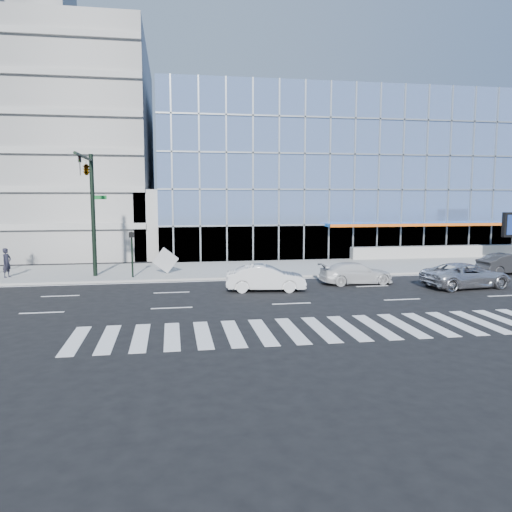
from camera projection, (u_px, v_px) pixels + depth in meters
The scene contains 15 objects.
ground at pixel (275, 289), 29.22m from camera, with size 160.00×160.00×0.00m, color black.
sidewalk at pixel (253, 269), 37.04m from camera, with size 120.00×8.00×0.15m, color gray.
theatre_building at pixel (350, 178), 56.11m from camera, with size 42.00×26.00×15.00m, color #7D9AD1.
parking_garage at pixel (28, 151), 50.15m from camera, with size 24.00×24.00×20.00m, color gray.
ramp_block at pixel (171, 223), 45.48m from camera, with size 6.00×8.00×6.00m, color gray.
tower_backdrop at pixel (33, 93), 89.90m from camera, with size 14.00×14.00×48.00m, color gray.
retaining_wall at pixel (512, 250), 44.50m from camera, with size 30.00×0.80×1.00m, color gray.
traffic_signal at pixel (88, 184), 31.13m from camera, with size 1.14×5.74×8.00m.
ped_signal_post at pixel (132, 247), 32.39m from camera, with size 0.30×0.33×3.00m.
silver_suv at pixel (466, 275), 29.69m from camera, with size 2.45×5.30×1.47m, color silver.
white_suv at pixel (356, 273), 31.03m from camera, with size 1.86×4.57×1.33m, color silver.
white_sedan at pixel (266, 278), 28.65m from camera, with size 1.58×4.54×1.50m, color silver.
dark_sedan at pixel (508, 264), 34.96m from camera, with size 1.52×4.35×1.43m, color black.
pedestrian at pixel (7, 263), 32.51m from camera, with size 0.70×0.46×1.92m, color black.
tilted_panel at pixel (166, 260), 34.13m from camera, with size 1.30×0.06×1.30m, color #A1A1A1.
Camera 1 is at (-5.94, -28.18, 5.40)m, focal length 35.00 mm.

